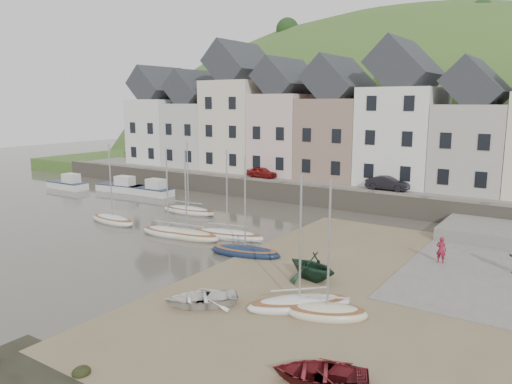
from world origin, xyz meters
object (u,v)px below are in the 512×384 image
Objects in this scene: rowboat_red at (320,373)px; person_red at (441,250)px; rowboat_white at (201,298)px; car_left at (262,172)px; sailboat_0 at (189,210)px; rowboat_green at (312,265)px; car_right at (388,183)px.

rowboat_red is 14.85m from person_red.
car_left is at bearing 163.57° from rowboat_white.
sailboat_0 is 2.14× the size of rowboat_green.
rowboat_red is 34.86m from car_left.
car_right is (-0.09, 25.46, 1.81)m from rowboat_white.
car_right is at bearing -88.89° from car_left.
rowboat_green is at bearing -139.92° from car_left.
rowboat_red is (20.48, -16.77, 0.13)m from sailboat_0.
car_left is at bearing -167.18° from rowboat_red.
sailboat_0 is at bearing -152.64° from rowboat_red.
sailboat_0 is 4.14× the size of person_red.
sailboat_0 is at bearing 179.13° from rowboat_white.
rowboat_white is 6.38m from rowboat_green.
rowboat_white is at bearing -151.45° from car_left.
sailboat_0 reaches higher than car_right.
rowboat_red is at bearing 43.66° from rowboat_green.
rowboat_green is at bearing -27.76° from sailboat_0.
car_left reaches higher than rowboat_white.
rowboat_white is at bearing 178.78° from car_right.
sailboat_0 is 20.92m from person_red.
person_red is at bearing 157.42° from rowboat_green.
rowboat_white is 25.52m from car_right.
sailboat_0 reaches higher than car_left.
rowboat_red is 0.85× the size of car_right.
car_left is at bearing 88.57° from car_right.
person_red is (20.82, -1.94, 0.62)m from sailboat_0.
rowboat_green is at bearing 110.93° from rowboat_white.
car_left is (-0.05, 11.34, 1.89)m from sailboat_0.
person_red is at bearing -151.17° from car_right.
car_right reaches higher than rowboat_white.
sailboat_0 is 1.91× the size of rowboat_white.
car_right reaches higher than rowboat_green.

